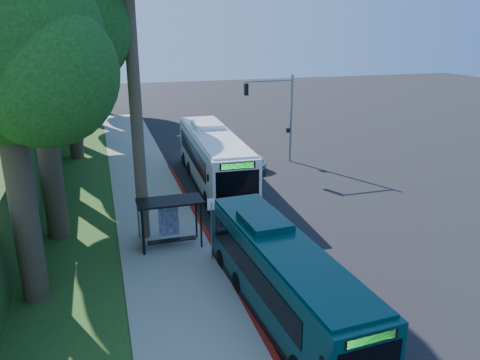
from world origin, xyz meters
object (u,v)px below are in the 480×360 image
object	(u,v)px
bus_shelter	(165,214)
pickup	(240,156)
white_bus	(213,157)
teal_bus	(282,275)

from	to	relation	value
bus_shelter	pickup	xyz separation A→B (m)	(7.78, 12.78, -1.05)
bus_shelter	white_bus	bearing A→B (deg)	62.49
teal_bus	white_bus	bearing A→B (deg)	82.39
bus_shelter	white_bus	world-z (taller)	white_bus
teal_bus	pickup	distance (m)	20.17
white_bus	bus_shelter	bearing A→B (deg)	-115.24
bus_shelter	white_bus	distance (m)	10.09
white_bus	teal_bus	xyz separation A→B (m)	(-1.21, -15.85, -0.35)
white_bus	pickup	bearing A→B (deg)	53.11
pickup	white_bus	bearing A→B (deg)	-138.50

